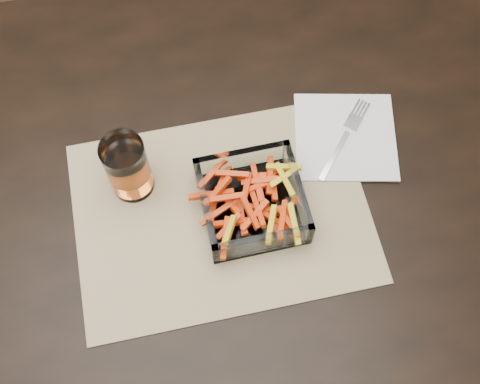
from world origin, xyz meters
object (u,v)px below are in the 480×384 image
object	(u,v)px
glass_bowl	(252,202)
fork	(345,136)
dining_table	(146,223)
tumbler	(128,169)

from	to	relation	value
glass_bowl	fork	world-z (taller)	glass_bowl
dining_table	tumbler	size ratio (longest dim) A/B	13.85
tumbler	fork	xyz separation A→B (m)	(0.35, 0.02, -0.05)
glass_bowl	tumbler	bearing A→B (deg)	156.39
glass_bowl	fork	size ratio (longest dim) A/B	1.12
dining_table	tumbler	xyz separation A→B (m)	(-0.00, 0.03, 0.14)
dining_table	fork	bearing A→B (deg)	8.20
dining_table	fork	distance (m)	0.36
dining_table	glass_bowl	distance (m)	0.21
dining_table	fork	world-z (taller)	fork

